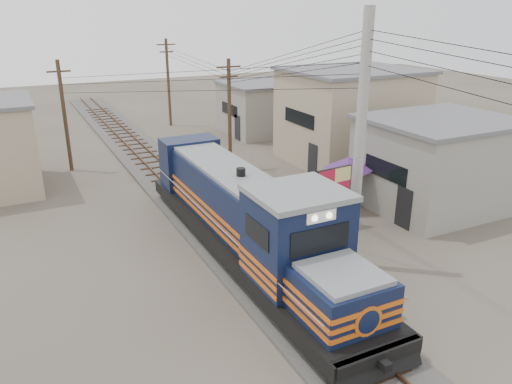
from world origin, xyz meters
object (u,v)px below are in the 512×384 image
locomotive (248,219)px  market_umbrella (348,163)px  vendor (337,186)px  billboard (334,184)px

locomotive → market_umbrella: (7.08, 2.83, 0.64)m
market_umbrella → vendor: 1.80m
locomotive → billboard: (4.85, 0.91, 0.44)m
billboard → vendor: 3.90m
locomotive → market_umbrella: size_ratio=6.08×
locomotive → market_umbrella: 7.65m
billboard → market_umbrella: size_ratio=1.10×
market_umbrella → billboard: bearing=-139.3°
locomotive → billboard: locomotive is taller
billboard → market_umbrella: billboard is taller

